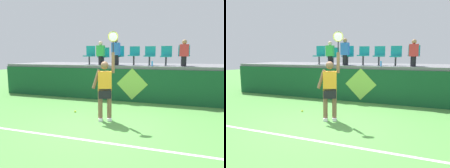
% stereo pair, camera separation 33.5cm
% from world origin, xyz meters
% --- Properties ---
extents(ground_plane, '(40.00, 40.00, 0.00)m').
position_xyz_m(ground_plane, '(0.00, 0.00, 0.00)').
color(ground_plane, '#519342').
extents(court_back_wall, '(12.28, 0.20, 1.33)m').
position_xyz_m(court_back_wall, '(0.00, 3.28, 0.66)').
color(court_back_wall, '#144C28').
rests_on(court_back_wall, ground_plane).
extents(spectator_platform, '(12.28, 3.13, 0.12)m').
position_xyz_m(spectator_platform, '(0.00, 4.79, 1.39)').
color(spectator_platform, slate).
rests_on(spectator_platform, court_back_wall).
extents(court_baseline_stripe, '(11.06, 0.08, 0.01)m').
position_xyz_m(court_baseline_stripe, '(0.00, -0.87, 0.00)').
color(court_baseline_stripe, white).
rests_on(court_baseline_stripe, ground_plane).
extents(tennis_player, '(0.71, 0.39, 2.53)m').
position_xyz_m(tennis_player, '(-0.07, 0.60, 0.96)').
color(tennis_player, white).
rests_on(tennis_player, ground_plane).
extents(tennis_ball, '(0.07, 0.07, 0.07)m').
position_xyz_m(tennis_ball, '(-1.30, 1.08, 0.03)').
color(tennis_ball, '#D1E533').
rests_on(tennis_ball, ground_plane).
extents(water_bottle, '(0.06, 0.06, 0.20)m').
position_xyz_m(water_bottle, '(0.88, 3.38, 1.55)').
color(water_bottle, '#338CE5').
rests_on(water_bottle, spectator_platform).
extents(stadium_chair_0, '(0.44, 0.42, 0.86)m').
position_xyz_m(stadium_chair_0, '(-2.07, 4.02, 1.92)').
color(stadium_chair_0, '#38383D').
rests_on(stadium_chair_0, spectator_platform).
extents(stadium_chair_1, '(0.44, 0.42, 0.77)m').
position_xyz_m(stadium_chair_1, '(-1.38, 4.02, 1.87)').
color(stadium_chair_1, '#38383D').
rests_on(stadium_chair_1, spectator_platform).
extents(stadium_chair_2, '(0.44, 0.42, 0.83)m').
position_xyz_m(stadium_chair_2, '(-0.69, 4.02, 1.90)').
color(stadium_chair_2, '#38383D').
rests_on(stadium_chair_2, spectator_platform).
extents(stadium_chair_3, '(0.44, 0.42, 0.81)m').
position_xyz_m(stadium_chair_3, '(0.02, 4.01, 1.91)').
color(stadium_chair_3, '#38383D').
rests_on(stadium_chair_3, spectator_platform).
extents(stadium_chair_4, '(0.44, 0.42, 0.80)m').
position_xyz_m(stadium_chair_4, '(0.69, 4.02, 1.90)').
color(stadium_chair_4, '#38383D').
rests_on(stadium_chair_4, spectator_platform).
extents(stadium_chair_5, '(0.44, 0.42, 0.81)m').
position_xyz_m(stadium_chair_5, '(1.36, 4.02, 1.89)').
color(stadium_chair_5, '#38383D').
rests_on(stadium_chair_5, spectator_platform).
extents(stadium_chair_6, '(0.44, 0.42, 0.82)m').
position_xyz_m(stadium_chair_6, '(2.05, 4.01, 1.91)').
color(stadium_chair_6, '#38383D').
rests_on(stadium_chair_6, spectator_platform).
extents(spectator_0, '(0.34, 0.20, 1.03)m').
position_xyz_m(spectator_0, '(-1.38, 3.62, 1.98)').
color(spectator_0, black).
rests_on(spectator_0, spectator_platform).
extents(spectator_1, '(0.34, 0.20, 1.02)m').
position_xyz_m(spectator_1, '(2.05, 3.59, 1.97)').
color(spectator_1, black).
rests_on(spectator_1, spectator_platform).
extents(spectator_2, '(0.34, 0.20, 1.13)m').
position_xyz_m(spectator_2, '(-0.69, 3.60, 2.03)').
color(spectator_2, black).
rests_on(spectator_2, spectator_platform).
extents(wall_signage_mount, '(1.27, 0.01, 1.37)m').
position_xyz_m(wall_signage_mount, '(0.13, 3.18, 0.00)').
color(wall_signage_mount, '#144C28').
rests_on(wall_signage_mount, ground_plane).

